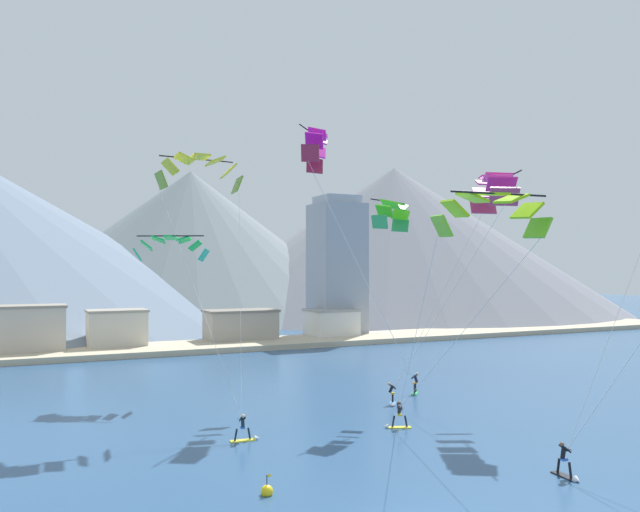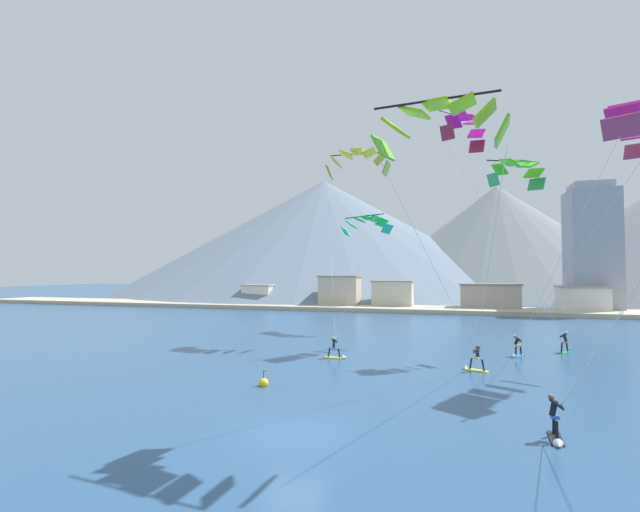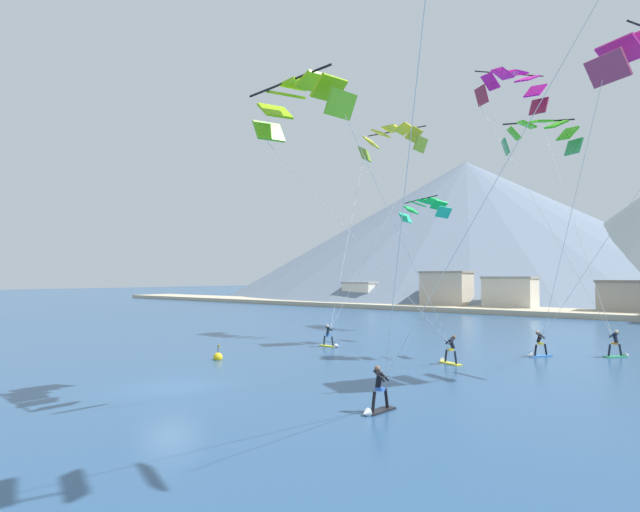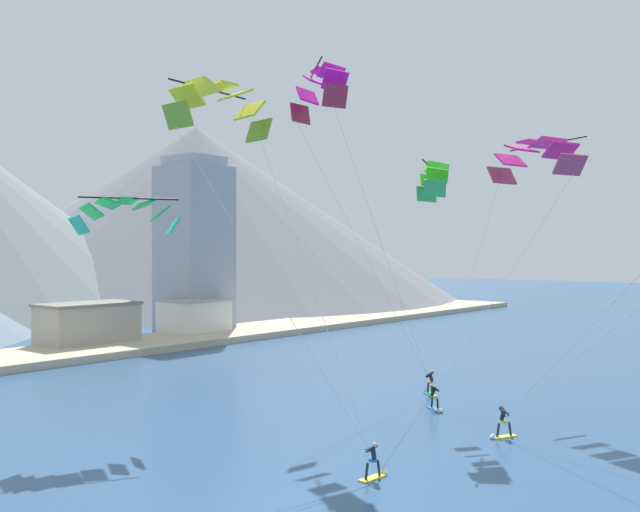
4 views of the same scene
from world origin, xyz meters
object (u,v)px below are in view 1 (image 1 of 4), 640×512
object	(u,v)px
kitesurfer_far_left	(396,420)
parafoil_kite_near_trail	(493,189)
parafoil_kite_far_right	(200,169)
race_marker_buoy	(267,491)
parafoil_kite_distant_high_outer	(393,212)
kitesurfer_near_trail	(392,398)
kitesurfer_far_right	(246,433)
parafoil_kite_near_lead	(316,147)
parafoil_kite_far_left	(491,210)
parafoil_kite_distant_low_drift	(171,245)
kitesurfer_near_lead	(416,386)
kitesurfer_mid_center	(567,467)

from	to	relation	value
kitesurfer_far_left	parafoil_kite_near_trail	bearing A→B (deg)	13.87
parafoil_kite_far_right	race_marker_buoy	world-z (taller)	parafoil_kite_far_right
parafoil_kite_far_right	parafoil_kite_distant_high_outer	bearing A→B (deg)	-18.16
kitesurfer_near_trail	kitesurfer_far_left	distance (m)	6.75
kitesurfer_near_trail	kitesurfer_far_right	bearing A→B (deg)	-160.08
parafoil_kite_near_lead	parafoil_kite_far_left	distance (m)	24.67
kitesurfer_near_trail	parafoil_kite_distant_low_drift	world-z (taller)	parafoil_kite_distant_low_drift
kitesurfer_near_lead	parafoil_kite_far_right	distance (m)	24.14
parafoil_kite_near_trail	parafoil_kite_far_left	distance (m)	18.38
kitesurfer_near_trail	kitesurfer_far_left	size ratio (longest dim) A/B	0.95
kitesurfer_mid_center	kitesurfer_far_right	distance (m)	17.43
parafoil_kite_far_right	parafoil_kite_near_lead	bearing A→B (deg)	9.41
kitesurfer_near_trail	parafoil_kite_distant_high_outer	xyz separation A→B (m)	(0.34, 0.39, 13.87)
race_marker_buoy	kitesurfer_mid_center	bearing A→B (deg)	-16.44
kitesurfer_mid_center	kitesurfer_far_left	xyz separation A→B (m)	(-2.31, 11.60, -0.02)
kitesurfer_far_right	parafoil_kite_near_trail	bearing A→B (deg)	3.80
parafoil_kite_near_lead	parafoil_kite_distant_low_drift	xyz separation A→B (m)	(-10.64, 5.62, -8.03)
parafoil_kite_distant_high_outer	parafoil_kite_distant_low_drift	world-z (taller)	parafoil_kite_distant_high_outer
kitesurfer_mid_center	race_marker_buoy	size ratio (longest dim) A/B	1.73
kitesurfer_near_trail	kitesurfer_near_lead	bearing A→B (deg)	35.79
parafoil_kite_far_left	parafoil_kite_far_right	bearing A→B (deg)	110.36
parafoil_kite_distant_high_outer	kitesurfer_near_lead	bearing A→B (deg)	34.27
parafoil_kite_near_lead	parafoil_kite_far_right	size ratio (longest dim) A/B	1.17
kitesurfer_near_lead	parafoil_kite_near_lead	size ratio (longest dim) A/B	0.09
kitesurfer_far_right	kitesurfer_near_lead	bearing A→B (deg)	24.12
parafoil_kite_near_lead	race_marker_buoy	distance (m)	30.48
parafoil_kite_near_trail	kitesurfer_near_trail	bearing A→B (deg)	153.57
kitesurfer_mid_center	parafoil_kite_near_lead	world-z (taller)	parafoil_kite_near_lead
parafoil_kite_near_trail	parafoil_kite_distant_low_drift	xyz separation A→B (m)	(-20.56, 15.50, -3.97)
kitesurfer_mid_center	parafoil_kite_near_lead	xyz separation A→B (m)	(-2.12, 23.99, 19.54)
parafoil_kite_near_lead	parafoil_kite_near_trail	distance (m)	14.58
parafoil_kite_near_lead	parafoil_kite_distant_high_outer	distance (m)	9.08
kitesurfer_near_lead	parafoil_kite_near_trail	xyz separation A→B (m)	(2.74, -6.27, 15.46)
parafoil_kite_near_lead	kitesurfer_near_lead	bearing A→B (deg)	-26.73
parafoil_kite_distant_high_outer	kitesurfer_mid_center	bearing A→B (deg)	-94.42
kitesurfer_near_lead	race_marker_buoy	distance (m)	24.94
parafoil_kite_near_trail	kitesurfer_near_lead	bearing A→B (deg)	113.62
kitesurfer_far_left	parafoil_kite_distant_high_outer	distance (m)	15.63
parafoil_kite_near_trail	parafoil_kite_far_left	size ratio (longest dim) A/B	1.27
kitesurfer_near_lead	kitesurfer_mid_center	bearing A→B (deg)	-103.98
kitesurfer_mid_center	parafoil_kite_far_left	bearing A→B (deg)	173.01
kitesurfer_near_trail	parafoil_kite_far_right	xyz separation A→B (m)	(-13.26, 4.85, 16.80)
race_marker_buoy	parafoil_kite_far_left	bearing A→B (deg)	-20.24
kitesurfer_far_left	parafoil_kite_distant_high_outer	world-z (taller)	parafoil_kite_distant_high_outer
parafoil_kite_distant_low_drift	kitesurfer_mid_center	bearing A→B (deg)	-66.69
kitesurfer_near_lead	parafoil_kite_near_lead	distance (m)	21.11
kitesurfer_mid_center	parafoil_kite_distant_high_outer	world-z (taller)	parafoil_kite_distant_high_outer
parafoil_kite_near_trail	parafoil_kite_far_right	size ratio (longest dim) A/B	0.92
parafoil_kite_far_left	kitesurfer_near_lead	bearing A→B (deg)	65.16
kitesurfer_near_trail	kitesurfer_mid_center	bearing A→B (deg)	-93.42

